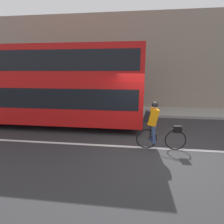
# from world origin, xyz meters

# --- Properties ---
(ground_plane) EXTENTS (80.00, 80.00, 0.00)m
(ground_plane) POSITION_xyz_m (0.00, 0.00, 0.00)
(ground_plane) COLOR #2D2D30
(road_center_line) EXTENTS (50.00, 0.14, 0.01)m
(road_center_line) POSITION_xyz_m (0.00, -0.09, 0.00)
(road_center_line) COLOR silver
(road_center_line) RESTS_ON ground_plane
(sidewalk_curb) EXTENTS (60.00, 2.50, 0.14)m
(sidewalk_curb) POSITION_xyz_m (0.00, 5.22, 0.07)
(sidewalk_curb) COLOR gray
(sidewalk_curb) RESTS_ON ground_plane
(building_facade) EXTENTS (60.00, 0.30, 6.26)m
(building_facade) POSITION_xyz_m (0.00, 6.62, 3.13)
(building_facade) COLOR gray
(building_facade) RESTS_ON ground_plane
(bus) EXTENTS (9.07, 2.58, 3.63)m
(bus) POSITION_xyz_m (-4.79, 2.16, 2.03)
(bus) COLOR black
(bus) RESTS_ON ground_plane
(cyclist_on_bike) EXTENTS (1.65, 0.32, 1.63)m
(cyclist_on_bike) POSITION_xyz_m (0.14, -0.13, 0.88)
(cyclist_on_bike) COLOR black
(cyclist_on_bike) RESTS_ON ground_plane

